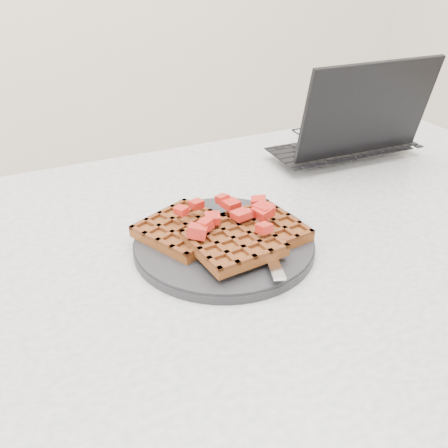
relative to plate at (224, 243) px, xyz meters
name	(u,v)px	position (x,y,z in m)	size (l,w,h in m)	color
table	(271,296)	(0.08, 0.00, -0.12)	(1.20, 0.80, 0.75)	silver
plate	(224,243)	(0.00, 0.00, 0.00)	(0.26, 0.26, 0.02)	black
waffles	(225,233)	(0.00, 0.00, 0.02)	(0.23, 0.21, 0.03)	brown
strawberry_pile	(224,215)	(0.00, 0.00, 0.05)	(0.15, 0.15, 0.02)	maroon
fork	(265,241)	(0.04, -0.04, 0.02)	(0.02, 0.18, 0.02)	silver
laptop	(339,137)	(0.36, 0.23, 0.03)	(0.31, 0.23, 0.21)	black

